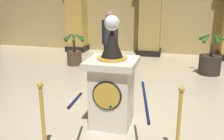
{
  "coord_description": "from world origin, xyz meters",
  "views": [
    {
      "loc": [
        0.91,
        -4.04,
        2.06
      ],
      "look_at": [
        -0.03,
        -0.3,
        0.93
      ],
      "focal_mm": 41.13,
      "sensor_mm": 36.0,
      "label": 1
    }
  ],
  "objects_px": {
    "potted_palm_left": "(74,54)",
    "bystander_guest": "(110,42)",
    "stanchion_far": "(178,133)",
    "pedestal_clock": "(112,85)",
    "potted_palm_right": "(210,62)",
    "stanchion_near": "(44,130)"
  },
  "relations": [
    {
      "from": "pedestal_clock",
      "to": "stanchion_near",
      "type": "bearing_deg",
      "value": -122.77
    },
    {
      "from": "pedestal_clock",
      "to": "stanchion_near",
      "type": "relative_size",
      "value": 1.74
    },
    {
      "from": "stanchion_near",
      "to": "potted_palm_left",
      "type": "distance_m",
      "value": 4.62
    },
    {
      "from": "stanchion_far",
      "to": "potted_palm_right",
      "type": "distance_m",
      "value": 4.12
    },
    {
      "from": "stanchion_near",
      "to": "pedestal_clock",
      "type": "bearing_deg",
      "value": 57.23
    },
    {
      "from": "potted_palm_left",
      "to": "stanchion_far",
      "type": "bearing_deg",
      "value": -52.61
    },
    {
      "from": "potted_palm_left",
      "to": "potted_palm_right",
      "type": "relative_size",
      "value": 0.87
    },
    {
      "from": "stanchion_far",
      "to": "potted_palm_right",
      "type": "relative_size",
      "value": 0.84
    },
    {
      "from": "stanchion_near",
      "to": "stanchion_far",
      "type": "bearing_deg",
      "value": 12.39
    },
    {
      "from": "stanchion_far",
      "to": "bystander_guest",
      "type": "height_order",
      "value": "bystander_guest"
    },
    {
      "from": "stanchion_far",
      "to": "potted_palm_left",
      "type": "xyz_separation_m",
      "value": [
        -3.09,
        4.04,
        0.01
      ]
    },
    {
      "from": "potted_palm_right",
      "to": "pedestal_clock",
      "type": "bearing_deg",
      "value": -118.96
    },
    {
      "from": "stanchion_near",
      "to": "potted_palm_left",
      "type": "bearing_deg",
      "value": 107.25
    },
    {
      "from": "potted_palm_left",
      "to": "bystander_guest",
      "type": "distance_m",
      "value": 1.64
    },
    {
      "from": "potted_palm_left",
      "to": "potted_palm_right",
      "type": "distance_m",
      "value": 3.9
    },
    {
      "from": "stanchion_near",
      "to": "bystander_guest",
      "type": "xyz_separation_m",
      "value": [
        -0.04,
        3.63,
        0.54
      ]
    },
    {
      "from": "stanchion_far",
      "to": "pedestal_clock",
      "type": "bearing_deg",
      "value": 148.0
    },
    {
      "from": "stanchion_far",
      "to": "potted_palm_left",
      "type": "bearing_deg",
      "value": 127.39
    },
    {
      "from": "potted_palm_right",
      "to": "bystander_guest",
      "type": "relative_size",
      "value": 0.69
    },
    {
      "from": "potted_palm_left",
      "to": "stanchion_near",
      "type": "bearing_deg",
      "value": -72.75
    },
    {
      "from": "stanchion_far",
      "to": "bystander_guest",
      "type": "distance_m",
      "value": 3.74
    },
    {
      "from": "potted_palm_left",
      "to": "bystander_guest",
      "type": "height_order",
      "value": "bystander_guest"
    }
  ]
}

